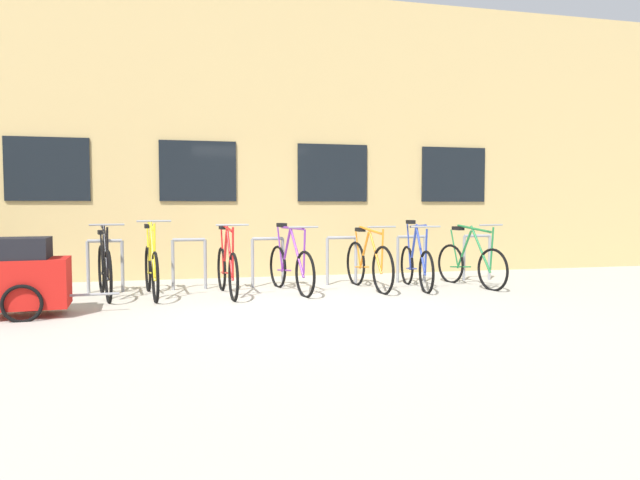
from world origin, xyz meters
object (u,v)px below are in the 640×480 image
object	(u,v)px
bicycle_green	(471,263)
bicycle_yellow	(151,269)
bicycle_orange	(368,264)
bicycle_blue	(416,264)
bicycle_black	(105,270)
bike_trailer	(25,276)
bicycle_red	(227,269)
bicycle_purple	(291,266)

from	to	relation	value
bicycle_green	bicycle_yellow	xyz separation A→B (m)	(-4.85, 0.14, 0.02)
bicycle_yellow	bicycle_orange	bearing A→B (deg)	-1.03
bicycle_blue	bicycle_yellow	bearing A→B (deg)	177.91
bicycle_green	bicycle_yellow	bearing A→B (deg)	178.30
bicycle_black	bicycle_yellow	bearing A→B (deg)	-3.97
bicycle_green	bike_trailer	xyz separation A→B (m)	(-6.18, -1.07, 0.10)
bicycle_black	bike_trailer	xyz separation A→B (m)	(-0.71, -1.26, 0.08)
bicycle_orange	bicycle_red	xyz separation A→B (m)	(-2.14, -0.09, -0.01)
bicycle_blue	bicycle_yellow	distance (m)	3.93
bicycle_green	bicycle_orange	world-z (taller)	bicycle_green
bicycle_green	bicycle_black	size ratio (longest dim) A/B	0.99
bike_trailer	bicycle_red	bearing A→B (deg)	24.27
bicycle_purple	bicycle_red	bearing A→B (deg)	-174.03
bicycle_black	bicycle_yellow	xyz separation A→B (m)	(0.63, -0.04, 0.00)
bicycle_black	bike_trailer	distance (m)	1.45
bicycle_green	bike_trailer	distance (m)	6.28
bicycle_orange	bike_trailer	distance (m)	4.67
bicycle_blue	bike_trailer	size ratio (longest dim) A/B	1.10
bicycle_blue	bicycle_purple	world-z (taller)	bicycle_blue
bicycle_orange	bike_trailer	bearing A→B (deg)	-165.62
bicycle_orange	bicycle_yellow	world-z (taller)	bicycle_yellow
bicycle_black	bicycle_yellow	world-z (taller)	bicycle_yellow
bicycle_red	bicycle_orange	bearing A→B (deg)	2.34
bicycle_blue	bicycle_red	distance (m)	2.89
bicycle_black	bike_trailer	size ratio (longest dim) A/B	1.12
bicycle_green	bicycle_red	bearing A→B (deg)	-179.98
bicycle_red	bicycle_green	bearing A→B (deg)	0.02
bicycle_orange	bicycle_black	bearing A→B (deg)	178.48
bicycle_blue	bike_trailer	xyz separation A→B (m)	(-5.26, -1.07, 0.10)
bicycle_blue	bicycle_red	xyz separation A→B (m)	(-2.89, -0.00, 0.01)
bicycle_yellow	bike_trailer	world-z (taller)	bicycle_yellow
bicycle_green	bicycle_orange	distance (m)	1.67
bicycle_blue	bicycle_black	distance (m)	4.56
bicycle_green	bike_trailer	size ratio (longest dim) A/B	1.11
bicycle_black	bicycle_yellow	size ratio (longest dim) A/B	0.93
bicycle_yellow	bicycle_blue	bearing A→B (deg)	-2.09
bicycle_orange	bicycle_black	size ratio (longest dim) A/B	1.05
bicycle_red	bike_trailer	xyz separation A→B (m)	(-2.38, -1.07, 0.10)
bicycle_orange	bicycle_purple	world-z (taller)	bicycle_purple
bicycle_black	bicycle_purple	xyz separation A→B (m)	(2.61, -0.09, -0.01)
bicycle_green	bicycle_red	distance (m)	3.81
bicycle_orange	bicycle_black	distance (m)	3.81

